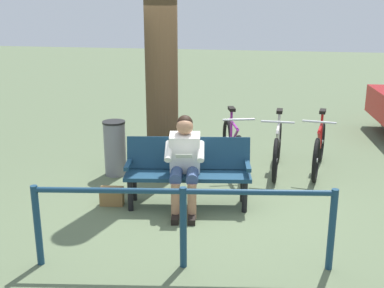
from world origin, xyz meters
TOP-DOWN VIEW (x-y plane):
  - ground_plane at (0.00, 0.00)m, footprint 40.00×40.00m
  - bench at (0.23, 0.11)m, footprint 1.65×0.71m
  - person_reading at (0.24, 0.28)m, footprint 0.53×0.81m
  - handbag at (1.20, 0.34)m, footprint 0.31×0.17m
  - tree_trunk at (0.79, -0.83)m, footprint 0.47×0.47m
  - litter_bin at (1.52, -0.78)m, footprint 0.34×0.34m
  - bicycle_green at (-1.54, -1.51)m, footprint 0.48×1.67m
  - bicycle_silver at (-0.90, -1.41)m, footprint 0.48×1.68m
  - bicycle_red at (-0.20, -1.43)m, footprint 0.61×1.63m
  - railing_fence at (-0.02, 1.67)m, footprint 2.94×0.50m

SIDE VIEW (x-z plane):
  - ground_plane at x=0.00m, z-range 0.00..0.00m
  - handbag at x=1.20m, z-range 0.00..0.24m
  - bicycle_green at x=-1.54m, z-range -0.11..0.83m
  - bicycle_silver at x=-0.90m, z-range -0.11..0.83m
  - bicycle_red at x=-0.20m, z-range -0.11..0.83m
  - litter_bin at x=1.52m, z-range 0.00..0.84m
  - bench at x=0.23m, z-range 0.07..0.94m
  - railing_fence at x=-0.02m, z-range 0.16..1.01m
  - person_reading at x=0.24m, z-range 0.06..1.27m
  - tree_trunk at x=0.79m, z-range 0.00..4.14m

